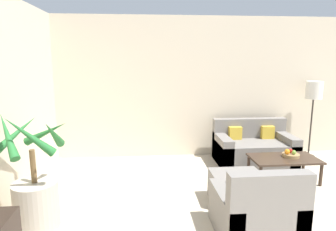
{
  "coord_description": "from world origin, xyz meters",
  "views": [
    {
      "loc": [
        -1.98,
        0.11,
        1.92
      ],
      "look_at": [
        -1.54,
        4.86,
        1.0
      ],
      "focal_mm": 32.0,
      "sensor_mm": 36.0,
      "label": 1
    }
  ],
  "objects_px": {
    "armchair": "(256,214)",
    "apple_green": "(294,152)",
    "floor_lamp": "(314,94)",
    "apple_red": "(290,151)",
    "sofa_loveseat": "(254,148)",
    "coffee_table": "(284,160)",
    "potted_palm": "(36,192)",
    "fruit_bowl": "(291,155)",
    "ottoman": "(236,187)",
    "orange_fruit": "(287,152)"
  },
  "relations": [
    {
      "from": "armchair",
      "to": "apple_green",
      "type": "bearing_deg",
      "value": 50.92
    },
    {
      "from": "floor_lamp",
      "to": "apple_red",
      "type": "height_order",
      "value": "floor_lamp"
    },
    {
      "from": "sofa_loveseat",
      "to": "coffee_table",
      "type": "height_order",
      "value": "sofa_loveseat"
    },
    {
      "from": "potted_palm",
      "to": "apple_red",
      "type": "relative_size",
      "value": 20.41
    },
    {
      "from": "potted_palm",
      "to": "coffee_table",
      "type": "relative_size",
      "value": 1.32
    },
    {
      "from": "apple_green",
      "to": "armchair",
      "type": "relative_size",
      "value": 0.08
    },
    {
      "from": "fruit_bowl",
      "to": "armchair",
      "type": "height_order",
      "value": "armchair"
    },
    {
      "from": "coffee_table",
      "to": "ottoman",
      "type": "height_order",
      "value": "ottoman"
    },
    {
      "from": "armchair",
      "to": "ottoman",
      "type": "distance_m",
      "value": 0.82
    },
    {
      "from": "floor_lamp",
      "to": "apple_red",
      "type": "distance_m",
      "value": 1.57
    },
    {
      "from": "ottoman",
      "to": "armchair",
      "type": "bearing_deg",
      "value": -93.32
    },
    {
      "from": "floor_lamp",
      "to": "ottoman",
      "type": "xyz_separation_m",
      "value": [
        -2.02,
        -1.71,
        -1.04
      ]
    },
    {
      "from": "coffee_table",
      "to": "sofa_loveseat",
      "type": "bearing_deg",
      "value": 99.43
    },
    {
      "from": "potted_palm",
      "to": "ottoman",
      "type": "bearing_deg",
      "value": 8.88
    },
    {
      "from": "apple_green",
      "to": "orange_fruit",
      "type": "height_order",
      "value": "orange_fruit"
    },
    {
      "from": "coffee_table",
      "to": "orange_fruit",
      "type": "height_order",
      "value": "orange_fruit"
    },
    {
      "from": "floor_lamp",
      "to": "coffee_table",
      "type": "distance_m",
      "value": 1.77
    },
    {
      "from": "orange_fruit",
      "to": "potted_palm",
      "type": "bearing_deg",
      "value": -163.65
    },
    {
      "from": "sofa_loveseat",
      "to": "fruit_bowl",
      "type": "distance_m",
      "value": 0.91
    },
    {
      "from": "fruit_bowl",
      "to": "apple_red",
      "type": "height_order",
      "value": "apple_red"
    },
    {
      "from": "potted_palm",
      "to": "coffee_table",
      "type": "height_order",
      "value": "potted_palm"
    },
    {
      "from": "potted_palm",
      "to": "armchair",
      "type": "bearing_deg",
      "value": -10.17
    },
    {
      "from": "sofa_loveseat",
      "to": "orange_fruit",
      "type": "relative_size",
      "value": 16.88
    },
    {
      "from": "potted_palm",
      "to": "fruit_bowl",
      "type": "xyz_separation_m",
      "value": [
        3.56,
        1.04,
        -0.02
      ]
    },
    {
      "from": "floor_lamp",
      "to": "apple_green",
      "type": "xyz_separation_m",
      "value": [
        -0.9,
        -1.09,
        -0.78
      ]
    },
    {
      "from": "fruit_bowl",
      "to": "armchair",
      "type": "xyz_separation_m",
      "value": [
        -1.14,
        -1.47,
        -0.14
      ]
    },
    {
      "from": "apple_green",
      "to": "orange_fruit",
      "type": "distance_m",
      "value": 0.1
    },
    {
      "from": "apple_red",
      "to": "orange_fruit",
      "type": "bearing_deg",
      "value": -143.64
    },
    {
      "from": "armchair",
      "to": "orange_fruit",
      "type": "bearing_deg",
      "value": 53.79
    },
    {
      "from": "coffee_table",
      "to": "orange_fruit",
      "type": "distance_m",
      "value": 0.15
    },
    {
      "from": "coffee_table",
      "to": "fruit_bowl",
      "type": "height_order",
      "value": "fruit_bowl"
    },
    {
      "from": "potted_palm",
      "to": "orange_fruit",
      "type": "height_order",
      "value": "potted_palm"
    },
    {
      "from": "apple_green",
      "to": "apple_red",
      "type": "bearing_deg",
      "value": 101.71
    },
    {
      "from": "floor_lamp",
      "to": "apple_green",
      "type": "relative_size",
      "value": 22.4
    },
    {
      "from": "apple_red",
      "to": "ottoman",
      "type": "relative_size",
      "value": 0.1
    },
    {
      "from": "floor_lamp",
      "to": "coffee_table",
      "type": "relative_size",
      "value": 1.43
    },
    {
      "from": "fruit_bowl",
      "to": "apple_green",
      "type": "distance_m",
      "value": 0.07
    },
    {
      "from": "sofa_loveseat",
      "to": "armchair",
      "type": "distance_m",
      "value": 2.49
    },
    {
      "from": "coffee_table",
      "to": "ottoman",
      "type": "xyz_separation_m",
      "value": [
        -0.97,
        -0.62,
        -0.13
      ]
    },
    {
      "from": "apple_red",
      "to": "coffee_table",
      "type": "bearing_deg",
      "value": -149.27
    },
    {
      "from": "ottoman",
      "to": "floor_lamp",
      "type": "bearing_deg",
      "value": 40.21
    },
    {
      "from": "floor_lamp",
      "to": "fruit_bowl",
      "type": "distance_m",
      "value": 1.64
    },
    {
      "from": "ottoman",
      "to": "apple_red",
      "type": "bearing_deg",
      "value": 32.37
    },
    {
      "from": "potted_palm",
      "to": "ottoman",
      "type": "height_order",
      "value": "potted_palm"
    },
    {
      "from": "fruit_bowl",
      "to": "orange_fruit",
      "type": "height_order",
      "value": "orange_fruit"
    },
    {
      "from": "orange_fruit",
      "to": "ottoman",
      "type": "relative_size",
      "value": 0.12
    },
    {
      "from": "coffee_table",
      "to": "ottoman",
      "type": "bearing_deg",
      "value": -147.41
    },
    {
      "from": "orange_fruit",
      "to": "ottoman",
      "type": "distance_m",
      "value": 1.23
    },
    {
      "from": "sofa_loveseat",
      "to": "ottoman",
      "type": "relative_size",
      "value": 2.11
    },
    {
      "from": "apple_red",
      "to": "armchair",
      "type": "xyz_separation_m",
      "value": [
        -1.15,
        -1.52,
        -0.2
      ]
    }
  ]
}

